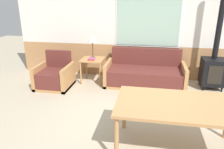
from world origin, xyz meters
The scene contains 9 objects.
ground_plane centered at (0.00, 0.00, 0.00)m, with size 16.00×16.00×0.00m, color #B2A58C.
wall_back centered at (-0.01, 2.63, 1.36)m, with size 7.20×0.09×2.70m.
couch centered at (-0.12, 2.05, 0.25)m, with size 1.90×0.85×0.85m.
armchair centered at (-2.24, 1.56, 0.25)m, with size 0.79×0.77×0.82m.
side_table centered at (-1.43, 2.05, 0.50)m, with size 0.55×0.55×0.60m.
table_lamp centered at (-1.44, 2.15, 1.07)m, with size 0.25×0.25×0.57m.
book_stack centered at (-1.42, 1.95, 0.62)m, with size 0.18×0.16×0.05m.
dining_table centered at (0.40, -0.32, 0.66)m, with size 1.68×0.95×0.72m.
wood_stove centered at (1.44, 2.13, 0.59)m, with size 0.51×0.48×2.52m.
Camera 1 is at (-0.03, -3.03, 2.06)m, focal length 35.00 mm.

